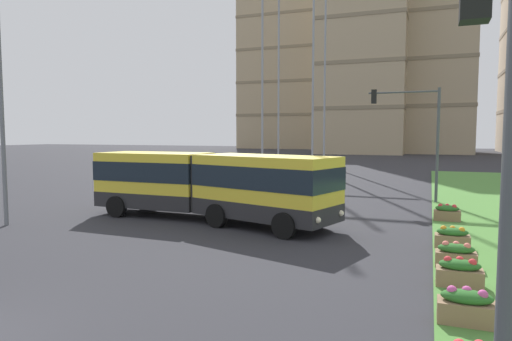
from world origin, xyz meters
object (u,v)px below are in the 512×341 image
at_px(flower_planter_1, 466,306).
at_px(flower_planter_5, 447,213).
at_px(articulated_bus, 210,184).
at_px(traffic_light_far_right, 415,125).
at_px(apartment_tower_centre, 437,21).
at_px(car_maroon_sedan, 216,178).
at_px(flower_planter_4, 452,238).
at_px(flower_planter_3, 456,255).
at_px(streetlight_left, 1,97).
at_px(apartment_tower_westcentre, 365,26).
at_px(traffic_light_near_right, 494,122).
at_px(flower_planter_2, 459,272).
at_px(apartment_tower_west, 283,53).

xyz_separation_m(flower_planter_1, flower_planter_5, (0.00, 11.67, 0.00)).
bearing_deg(articulated_bus, traffic_light_far_right, 47.98).
bearing_deg(apartment_tower_centre, car_maroon_sedan, -101.56).
height_order(flower_planter_1, flower_planter_4, same).
height_order(flower_planter_3, apartment_tower_centre, apartment_tower_centre).
bearing_deg(apartment_tower_centre, articulated_bus, -96.56).
height_order(articulated_bus, traffic_light_far_right, traffic_light_far_right).
distance_m(flower_planter_3, apartment_tower_centre, 91.97).
height_order(flower_planter_5, streetlight_left, streetlight_left).
xyz_separation_m(car_maroon_sedan, apartment_tower_westcentre, (1.42, 65.68, 24.76)).
distance_m(traffic_light_far_right, apartment_tower_westcentre, 71.93).
xyz_separation_m(flower_planter_3, traffic_light_far_right, (-1.61, 13.27, 3.98)).
bearing_deg(flower_planter_5, apartment_tower_westcentre, 100.57).
relative_size(flower_planter_4, traffic_light_near_right, 0.19).
distance_m(flower_planter_1, flower_planter_2, 2.40).
height_order(car_maroon_sedan, flower_planter_4, car_maroon_sedan).
bearing_deg(traffic_light_far_right, flower_planter_4, -81.62).
xyz_separation_m(flower_planter_1, apartment_tower_centre, (-0.23, 92.21, 26.51)).
bearing_deg(traffic_light_far_right, flower_planter_2, -83.89).
bearing_deg(apartment_tower_west, articulated_bus, -74.03).
bearing_deg(apartment_tower_westcentre, flower_planter_5, -79.43).
distance_m(flower_planter_5, apartment_tower_westcentre, 78.80).
bearing_deg(articulated_bus, streetlight_left, -152.41).
distance_m(flower_planter_4, traffic_light_far_right, 11.72).
bearing_deg(traffic_light_near_right, apartment_tower_centre, 89.90).
bearing_deg(streetlight_left, flower_planter_3, -0.18).
xyz_separation_m(traffic_light_far_right, apartment_tower_west, (-37.47, 92.76, 21.43)).
distance_m(flower_planter_2, traffic_light_near_right, 9.64).
xyz_separation_m(flower_planter_5, streetlight_left, (-17.58, -7.47, 5.01)).
height_order(flower_planter_3, traffic_light_far_right, traffic_light_far_right).
bearing_deg(traffic_light_far_right, car_maroon_sedan, 171.55).
bearing_deg(car_maroon_sedan, flower_planter_2, -48.39).
xyz_separation_m(articulated_bus, apartment_tower_centre, (9.66, 83.99, 25.28)).
bearing_deg(car_maroon_sedan, flower_planter_5, -27.15).
relative_size(car_maroon_sedan, traffic_light_near_right, 0.79).
xyz_separation_m(flower_planter_2, apartment_tower_west, (-39.08, 107.78, 25.40)).
xyz_separation_m(articulated_bus, flower_planter_3, (9.89, -4.07, -1.23)).
distance_m(flower_planter_2, streetlight_left, 18.37).
xyz_separation_m(flower_planter_5, apartment_tower_centre, (-0.23, 80.54, 26.51)).
bearing_deg(flower_planter_5, apartment_tower_centre, 90.17).
xyz_separation_m(flower_planter_4, traffic_light_far_right, (-1.61, 10.91, 3.98)).
height_order(flower_planter_2, apartment_tower_centre, apartment_tower_centre).
relative_size(flower_planter_1, apartment_tower_westcentre, 0.02).
relative_size(flower_planter_3, apartment_tower_westcentre, 0.02).
bearing_deg(articulated_bus, flower_planter_4, -9.84).
xyz_separation_m(flower_planter_3, apartment_tower_westcentre, (-13.70, 80.95, 25.09)).
bearing_deg(traffic_light_far_right, flower_planter_1, -84.73).
bearing_deg(flower_planter_2, streetlight_left, 174.14).
relative_size(flower_planter_2, apartment_tower_westcentre, 0.02).
xyz_separation_m(articulated_bus, flower_planter_5, (9.89, 3.45, -1.23)).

